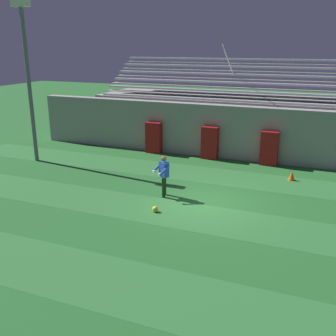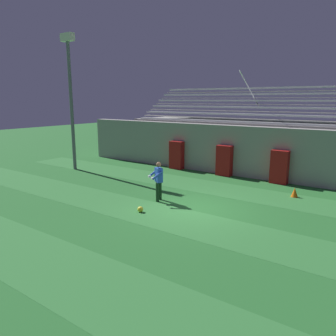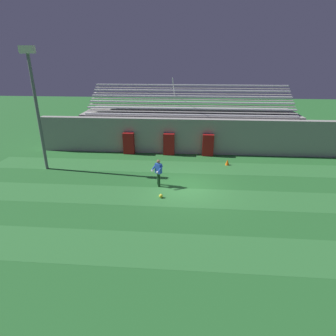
{
  "view_description": "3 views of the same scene",
  "coord_description": "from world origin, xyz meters",
  "px_view_note": "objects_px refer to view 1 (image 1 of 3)",
  "views": [
    {
      "loc": [
        3.9,
        -13.53,
        5.84
      ],
      "look_at": [
        -1.56,
        0.1,
        1.18
      ],
      "focal_mm": 42.0,
      "sensor_mm": 36.0,
      "label": 1
    },
    {
      "loc": [
        6.32,
        -10.61,
        4.21
      ],
      "look_at": [
        -0.63,
        -0.8,
        1.69
      ],
      "focal_mm": 35.0,
      "sensor_mm": 36.0,
      "label": 2
    },
    {
      "loc": [
        0.06,
        -15.32,
        7.27
      ],
      "look_at": [
        -1.05,
        -1.17,
        1.65
      ],
      "focal_mm": 30.0,
      "sensor_mm": 36.0,
      "label": 3
    }
  ],
  "objects_px": {
    "padding_pillar_gate_right": "(269,148)",
    "soccer_ball": "(155,209)",
    "padding_pillar_far_left": "(154,138)",
    "floodlight_pole": "(27,61)",
    "goalkeeper": "(164,173)",
    "traffic_cone": "(292,176)",
    "padding_pillar_gate_left": "(210,143)"
  },
  "relations": [
    {
      "from": "padding_pillar_gate_right",
      "to": "goalkeeper",
      "type": "bearing_deg",
      "value": -118.95
    },
    {
      "from": "padding_pillar_gate_left",
      "to": "traffic_cone",
      "type": "distance_m",
      "value": 4.87
    },
    {
      "from": "padding_pillar_far_left",
      "to": "soccer_ball",
      "type": "relative_size",
      "value": 7.76
    },
    {
      "from": "padding_pillar_gate_right",
      "to": "goalkeeper",
      "type": "relative_size",
      "value": 1.02
    },
    {
      "from": "padding_pillar_gate_left",
      "to": "floodlight_pole",
      "type": "height_order",
      "value": "floodlight_pole"
    },
    {
      "from": "floodlight_pole",
      "to": "padding_pillar_far_left",
      "type": "bearing_deg",
      "value": 36.4
    },
    {
      "from": "padding_pillar_gate_left",
      "to": "traffic_cone",
      "type": "relative_size",
      "value": 4.07
    },
    {
      "from": "padding_pillar_far_left",
      "to": "goalkeeper",
      "type": "bearing_deg",
      "value": -62.81
    },
    {
      "from": "padding_pillar_gate_right",
      "to": "soccer_ball",
      "type": "distance_m",
      "value": 8.06
    },
    {
      "from": "padding_pillar_gate_right",
      "to": "padding_pillar_gate_left",
      "type": "bearing_deg",
      "value": 180.0
    },
    {
      "from": "goalkeeper",
      "to": "soccer_ball",
      "type": "height_order",
      "value": "goalkeeper"
    },
    {
      "from": "goalkeeper",
      "to": "padding_pillar_gate_right",
      "type": "bearing_deg",
      "value": 61.05
    },
    {
      "from": "padding_pillar_gate_left",
      "to": "soccer_ball",
      "type": "distance_m",
      "value": 7.5
    },
    {
      "from": "floodlight_pole",
      "to": "traffic_cone",
      "type": "xyz_separation_m",
      "value": [
        12.67,
        1.72,
        -4.81
      ]
    },
    {
      "from": "padding_pillar_far_left",
      "to": "traffic_cone",
      "type": "height_order",
      "value": "padding_pillar_far_left"
    },
    {
      "from": "floodlight_pole",
      "to": "goalkeeper",
      "type": "bearing_deg",
      "value": -15.03
    },
    {
      "from": "goalkeeper",
      "to": "soccer_ball",
      "type": "relative_size",
      "value": 7.59
    },
    {
      "from": "traffic_cone",
      "to": "floodlight_pole",
      "type": "bearing_deg",
      "value": -172.28
    },
    {
      "from": "padding_pillar_gate_right",
      "to": "soccer_ball",
      "type": "height_order",
      "value": "padding_pillar_gate_right"
    },
    {
      "from": "goalkeeper",
      "to": "padding_pillar_far_left",
      "type": "bearing_deg",
      "value": 117.19
    },
    {
      "from": "goalkeeper",
      "to": "traffic_cone",
      "type": "distance_m",
      "value": 6.05
    },
    {
      "from": "padding_pillar_gate_right",
      "to": "padding_pillar_far_left",
      "type": "xyz_separation_m",
      "value": [
        -6.3,
        0.0,
        0.0
      ]
    },
    {
      "from": "padding_pillar_gate_left",
      "to": "padding_pillar_far_left",
      "type": "xyz_separation_m",
      "value": [
        -3.22,
        0.0,
        0.0
      ]
    },
    {
      "from": "padding_pillar_gate_right",
      "to": "soccer_ball",
      "type": "relative_size",
      "value": 7.76
    },
    {
      "from": "soccer_ball",
      "to": "goalkeeper",
      "type": "bearing_deg",
      "value": 101.19
    },
    {
      "from": "floodlight_pole",
      "to": "padding_pillar_gate_right",
      "type": "bearing_deg",
      "value": 18.18
    },
    {
      "from": "padding_pillar_far_left",
      "to": "soccer_ball",
      "type": "distance_m",
      "value": 8.21
    },
    {
      "from": "padding_pillar_gate_left",
      "to": "floodlight_pole",
      "type": "bearing_deg",
      "value": -155.76
    },
    {
      "from": "goalkeeper",
      "to": "soccer_ball",
      "type": "distance_m",
      "value": 1.8
    },
    {
      "from": "padding_pillar_far_left",
      "to": "traffic_cone",
      "type": "relative_size",
      "value": 4.07
    },
    {
      "from": "traffic_cone",
      "to": "soccer_ball",
      "type": "bearing_deg",
      "value": -128.05
    },
    {
      "from": "padding_pillar_gate_right",
      "to": "soccer_ball",
      "type": "xyz_separation_m",
      "value": [
        -2.96,
        -7.47,
        -0.74
      ]
    }
  ]
}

